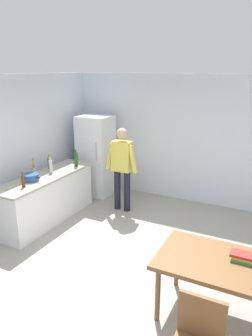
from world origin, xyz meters
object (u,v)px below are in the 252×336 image
object	(u,v)px
bottle_water_clear	(51,166)
bottle_beer_brown	(23,181)
bottle_oil_amber	(49,163)
bottle_wine_green	(76,159)
dining_table	(221,267)
refrigerator	(96,156)
cooking_pot	(31,177)
utensil_jar	(33,171)
book_stack	(243,257)
person	(122,164)

from	to	relation	value
bottle_water_clear	bottle_beer_brown	bearing A→B (deg)	-84.09
bottle_beer_brown	bottle_oil_amber	bearing A→B (deg)	106.00
bottle_wine_green	bottle_beer_brown	size ratio (longest dim) A/B	1.31
bottle_wine_green	bottle_beer_brown	xyz separation A→B (m)	(-0.09, -1.37, -0.04)
bottle_wine_green	bottle_water_clear	distance (m)	0.59
dining_table	bottle_oil_amber	xyz separation A→B (m)	(-3.61, 1.47, 0.34)
refrigerator	bottle_wine_green	xyz separation A→B (m)	(0.07, -0.87, 0.15)
refrigerator	bottle_wine_green	distance (m)	0.88
cooking_pot	utensil_jar	xyz separation A→B (m)	(-0.19, 0.27, 0.02)
bottle_oil_amber	refrigerator	bearing A→B (deg)	76.03
bottle_wine_green	cooking_pot	bearing A→B (deg)	-100.74
dining_table	book_stack	distance (m)	0.27
refrigerator	person	world-z (taller)	refrigerator
bottle_water_clear	book_stack	bearing A→B (deg)	-17.60
bottle_wine_green	bottle_beer_brown	world-z (taller)	bottle_wine_green
dining_table	book_stack	world-z (taller)	book_stack
person	bottle_wine_green	distance (m)	0.94
dining_table	book_stack	size ratio (longest dim) A/B	5.27
bottle_wine_green	bottle_water_clear	bearing A→B (deg)	-106.71
utensil_jar	bottle_oil_amber	bearing A→B (deg)	88.19
refrigerator	dining_table	size ratio (longest dim) A/B	1.29
dining_table	cooking_pot	world-z (taller)	cooking_pot
cooking_pot	bottle_wine_green	bearing A→B (deg)	79.26
person	bottle_beer_brown	xyz separation A→B (m)	(-0.97, -1.68, 0.03)
bottle_wine_green	bottle_water_clear	world-z (taller)	bottle_wine_green
person	bottle_water_clear	xyz separation A→B (m)	(-1.05, -0.88, 0.05)
dining_table	bottle_water_clear	distance (m)	3.65
dining_table	bottle_wine_green	distance (m)	3.73
dining_table	bottle_beer_brown	xyz separation A→B (m)	(-3.32, 0.46, 0.33)
bottle_water_clear	bottle_beer_brown	distance (m)	0.81
person	cooking_pot	size ratio (longest dim) A/B	4.25
dining_table	utensil_jar	size ratio (longest dim) A/B	4.37
cooking_pot	bottle_wine_green	world-z (taller)	bottle_wine_green
dining_table	bottle_oil_amber	size ratio (longest dim) A/B	5.00
bottle_oil_amber	bottle_water_clear	distance (m)	0.29
bottle_wine_green	book_stack	world-z (taller)	bottle_wine_green
refrigerator	bottle_water_clear	bearing A→B (deg)	-94.06
refrigerator	bottle_oil_amber	distance (m)	1.28
dining_table	bottle_beer_brown	size ratio (longest dim) A/B	5.38
refrigerator	cooking_pot	world-z (taller)	refrigerator
bottle_water_clear	refrigerator	bearing A→B (deg)	85.94
bottle_beer_brown	book_stack	size ratio (longest dim) A/B	0.98
refrigerator	bottle_beer_brown	bearing A→B (deg)	-90.48
refrigerator	utensil_jar	distance (m)	1.70
cooking_pot	bottle_beer_brown	world-z (taller)	bottle_beer_brown
person	bottle_beer_brown	world-z (taller)	person
person	utensil_jar	size ratio (longest dim) A/B	5.31
dining_table	person	bearing A→B (deg)	137.59
book_stack	utensil_jar	bearing A→B (deg)	166.67
bottle_water_clear	bottle_beer_brown	world-z (taller)	bottle_water_clear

